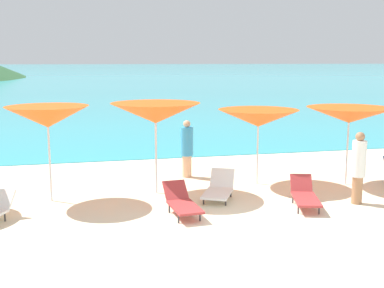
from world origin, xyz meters
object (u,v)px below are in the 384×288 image
umbrella_3 (47,117)px  umbrella_6 (349,115)px  beachgoer_3 (358,166)px  umbrella_4 (156,113)px  lounge_chair_2 (182,202)px  lounge_chair_5 (305,195)px  beachgoer_2 (187,148)px  umbrella_5 (258,118)px  lounge_chair_8 (219,189)px

umbrella_3 → umbrella_6: size_ratio=0.96×
beachgoer_3 → umbrella_6: bearing=8.4°
umbrella_4 → lounge_chair_2: size_ratio=1.63×
lounge_chair_5 → beachgoer_3: bearing=13.8°
umbrella_4 → umbrella_6: (5.26, -0.33, -0.15)m
umbrella_6 → beachgoer_2: bearing=155.6°
umbrella_4 → umbrella_5: 2.91m
beachgoer_3 → umbrella_5: bearing=66.4°
umbrella_4 → umbrella_5: size_ratio=1.12×
umbrella_3 → lounge_chair_5: 6.38m
lounge_chair_8 → beachgoer_3: (3.12, -1.15, 0.66)m
umbrella_4 → lounge_chair_5: umbrella_4 is taller
umbrella_4 → lounge_chair_2: umbrella_4 is taller
umbrella_6 → umbrella_4: bearing=176.4°
lounge_chair_5 → umbrella_5: bearing=114.6°
umbrella_3 → umbrella_5: size_ratio=1.04×
beachgoer_2 → umbrella_5: bearing=-22.9°
umbrella_6 → lounge_chair_5: (-2.05, -1.65, -1.65)m
beachgoer_3 → lounge_chair_8: bearing=101.0°
lounge_chair_5 → beachgoer_3: (1.33, -0.07, 0.64)m
lounge_chair_2 → beachgoer_2: (0.89, 3.42, 0.59)m
umbrella_4 → beachgoer_2: bearing=53.0°
lounge_chair_5 → beachgoer_3: size_ratio=0.90×
lounge_chair_2 → beachgoer_2: size_ratio=0.91×
beachgoer_2 → lounge_chair_2: bearing=-92.1°
umbrella_6 → lounge_chair_8: 4.23m
umbrella_6 → lounge_chair_5: bearing=-141.2°
umbrella_4 → beachgoer_3: size_ratio=1.44×
umbrella_4 → beachgoer_2: size_ratio=1.49×
umbrella_3 → beachgoer_2: umbrella_3 is taller
umbrella_3 → beachgoer_2: (3.78, 1.66, -1.19)m
umbrella_3 → umbrella_6: (7.89, -0.20, -0.14)m
umbrella_3 → umbrella_6: bearing=-1.5°
umbrella_3 → beachgoer_3: (7.16, -1.92, -1.15)m
beachgoer_2 → beachgoer_3: size_ratio=0.97×
lounge_chair_2 → umbrella_3: bearing=144.0°
umbrella_6 → lounge_chair_2: bearing=-162.6°
lounge_chair_2 → beachgoer_3: size_ratio=0.89×
umbrella_6 → beachgoer_2: 4.63m
beachgoer_3 → umbrella_4: bearing=97.0°
umbrella_3 → lounge_chair_2: bearing=-31.4°
umbrella_5 → lounge_chair_5: 2.79m
beachgoer_2 → umbrella_3: bearing=-143.9°
lounge_chair_8 → umbrella_3: bearing=-163.8°
umbrella_6 → beachgoer_2: umbrella_6 is taller
umbrella_3 → umbrella_6: 7.89m
umbrella_3 → beachgoer_3: bearing=-15.0°
umbrella_4 → umbrella_6: 5.28m
lounge_chair_2 → lounge_chair_5: lounge_chair_5 is taller
umbrella_6 → umbrella_5: bearing=165.0°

